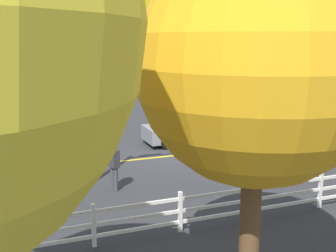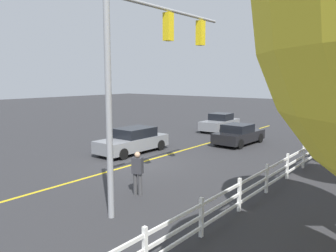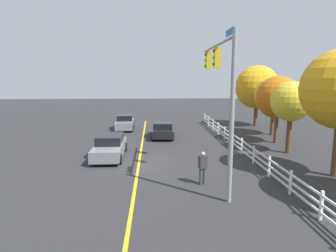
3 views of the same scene
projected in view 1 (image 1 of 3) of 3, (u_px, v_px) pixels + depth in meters
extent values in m
plane|color=#2D2D30|center=(179.00, 155.00, 19.07)|extent=(120.00, 120.00, 0.00)
cube|color=gold|center=(254.00, 147.00, 20.47)|extent=(28.00, 0.16, 0.01)
cylinder|color=gray|center=(50.00, 93.00, 12.48)|extent=(0.20, 0.20, 7.21)
cube|color=gold|center=(144.00, 2.00, 12.98)|extent=(0.32, 0.28, 1.00)
sphere|color=orange|center=(143.00, 3.00, 13.12)|extent=(0.17, 0.17, 0.17)
sphere|color=#148C19|center=(143.00, 13.00, 13.18)|extent=(0.17, 0.17, 0.17)
cube|color=gold|center=(207.00, 4.00, 13.74)|extent=(0.32, 0.28, 1.00)
sphere|color=orange|center=(205.00, 5.00, 13.88)|extent=(0.17, 0.17, 0.17)
sphere|color=#148C19|center=(205.00, 15.00, 13.94)|extent=(0.17, 0.17, 0.17)
cylinder|color=black|center=(324.00, 121.00, 25.30)|extent=(0.65, 0.25, 0.64)
cylinder|color=black|center=(309.00, 141.00, 20.47)|extent=(0.65, 0.24, 0.64)
cylinder|color=black|center=(333.00, 149.00, 18.87)|extent=(0.65, 0.24, 0.64)
cube|color=slate|center=(191.00, 131.00, 21.33)|extent=(4.75, 1.86, 0.71)
cube|color=black|center=(195.00, 119.00, 21.28)|extent=(2.32, 1.66, 0.57)
cylinder|color=black|center=(167.00, 143.00, 20.04)|extent=(0.64, 0.22, 0.64)
cylinder|color=black|center=(155.00, 135.00, 21.61)|extent=(0.64, 0.22, 0.64)
cylinder|color=black|center=(227.00, 137.00, 21.15)|extent=(0.64, 0.22, 0.64)
cylinder|color=black|center=(212.00, 131.00, 22.71)|extent=(0.64, 0.22, 0.64)
cylinder|color=#3F3F42|center=(113.00, 178.00, 14.64)|extent=(0.16, 0.16, 0.85)
cylinder|color=#3F3F42|center=(116.00, 179.00, 14.49)|extent=(0.16, 0.16, 0.85)
cube|color=#333338|center=(114.00, 158.00, 14.42)|extent=(0.37, 0.46, 0.62)
sphere|color=tan|center=(113.00, 146.00, 14.33)|extent=(0.22, 0.22, 0.22)
cube|color=white|center=(320.00, 190.00, 13.04)|extent=(0.10, 0.10, 1.15)
cube|color=white|center=(255.00, 200.00, 12.21)|extent=(0.10, 0.10, 1.15)
cube|color=white|center=(180.00, 212.00, 11.39)|extent=(0.10, 0.10, 1.15)
cube|color=white|center=(94.00, 225.00, 10.56)|extent=(0.10, 0.10, 1.15)
cylinder|color=brown|center=(249.00, 236.00, 7.85)|extent=(0.39, 0.39, 3.14)
sphere|color=gold|center=(257.00, 66.00, 7.20)|extent=(4.23, 4.23, 4.23)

